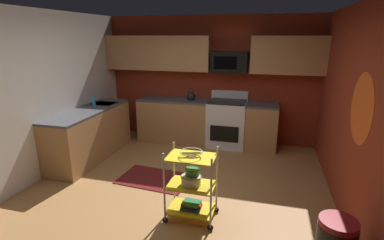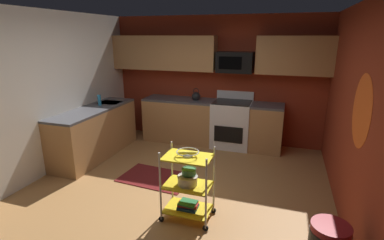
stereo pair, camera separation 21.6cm
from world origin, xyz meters
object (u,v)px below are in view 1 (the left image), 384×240
rolling_cart (191,185)px  dish_soap_bottle (94,101)px  fruit_bowl (191,153)px  oven_range (227,123)px  microwave (230,62)px  book_stack (191,205)px  mixing_bowl_large (191,180)px  kettle (191,96)px  mixing_bowl_small (192,171)px

rolling_cart → dish_soap_bottle: 2.87m
rolling_cart → fruit_bowl: (-0.00, 0.00, 0.42)m
oven_range → microwave: 1.23m
microwave → dish_soap_bottle: microwave is taller
book_stack → dish_soap_bottle: bearing=145.6°
fruit_bowl → microwave: bearing=89.1°
fruit_bowl → dish_soap_bottle: size_ratio=1.36×
fruit_bowl → mixing_bowl_large: (-0.00, -0.00, -0.36)m
fruit_bowl → kettle: bearing=105.3°
rolling_cart → book_stack: size_ratio=3.59×
book_stack → dish_soap_bottle: 2.94m
kettle → dish_soap_bottle: size_ratio=1.32×
fruit_bowl → dish_soap_bottle: dish_soap_bottle is taller
mixing_bowl_large → mixing_bowl_small: bearing=82.3°
fruit_bowl → dish_soap_bottle: bearing=145.6°
fruit_bowl → oven_range: bearing=89.0°
oven_range → book_stack: oven_range is taller
oven_range → microwave: microwave is taller
rolling_cart → kettle: 2.77m
microwave → rolling_cart: microwave is taller
mixing_bowl_small → kettle: (-0.72, 2.58, 0.38)m
mixing_bowl_small → dish_soap_bottle: size_ratio=0.91×
rolling_cart → dish_soap_bottle: bearing=145.6°
oven_range → mixing_bowl_small: oven_range is taller
mixing_bowl_small → microwave: bearing=89.1°
microwave → dish_soap_bottle: (-2.37, -1.13, -0.68)m
mixing_bowl_small → book_stack: size_ratio=0.71×
mixing_bowl_large → kettle: 2.75m
microwave → dish_soap_bottle: 2.71m
rolling_cart → dish_soap_bottle: dish_soap_bottle is taller
kettle → book_stack: bearing=-74.7°
microwave → rolling_cart: (-0.04, -2.72, -1.25)m
microwave → book_stack: 3.12m
fruit_bowl → book_stack: bearing=0.0°
book_stack → dish_soap_bottle: (-2.32, 1.59, 0.85)m
fruit_bowl → mixing_bowl_large: 0.36m
mixing_bowl_large → dish_soap_bottle: (-2.32, 1.59, 0.50)m
mixing_bowl_large → oven_range: bearing=89.0°
mixing_bowl_large → mixing_bowl_small: size_ratio=1.38×
oven_range → microwave: size_ratio=1.57×
oven_range → mixing_bowl_large: (-0.05, -2.62, 0.04)m
microwave → mixing_bowl_large: (-0.05, -2.72, -1.18)m
oven_range → dish_soap_bottle: (-2.37, -1.03, 0.54)m
mixing_bowl_small → book_stack: 0.45m
microwave → mixing_bowl_small: size_ratio=3.85×
dish_soap_bottle → oven_range: bearing=23.5°
book_stack → kettle: kettle is taller
oven_range → rolling_cart: size_ratio=1.20×
fruit_bowl → kettle: kettle is taller
kettle → mixing_bowl_large: bearing=-74.8°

